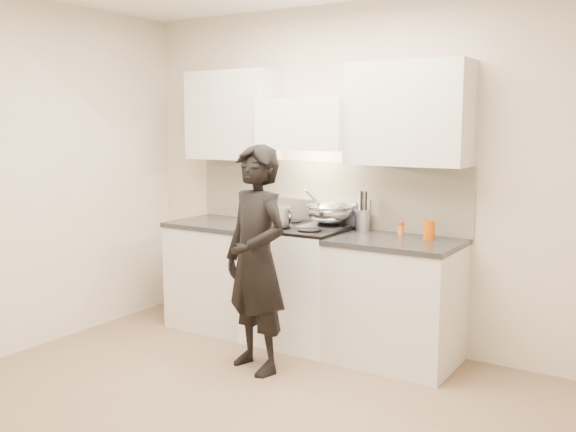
{
  "coord_description": "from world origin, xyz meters",
  "views": [
    {
      "loc": [
        2.33,
        -2.87,
        1.75
      ],
      "look_at": [
        -0.17,
        1.05,
        1.08
      ],
      "focal_mm": 40.0,
      "sensor_mm": 36.0,
      "label": 1
    }
  ],
  "objects": [
    {
      "name": "utensil_crock",
      "position": [
        0.15,
        1.64,
        1.02
      ],
      "size": [
        0.12,
        0.12,
        0.31
      ],
      "color": "#AEB0C3",
      "rests_on": "counter_right"
    },
    {
      "name": "stove",
      "position": [
        -0.3,
        1.42,
        0.47
      ],
      "size": [
        0.76,
        0.65,
        0.96
      ],
      "color": "white",
      "rests_on": "ground"
    },
    {
      "name": "ground_plane",
      "position": [
        0.0,
        0.0,
        0.0
      ],
      "size": [
        4.0,
        4.0,
        0.0
      ],
      "primitive_type": "plane",
      "color": "#7F674D"
    },
    {
      "name": "counter_right",
      "position": [
        0.53,
        1.43,
        0.46
      ],
      "size": [
        0.92,
        0.67,
        0.92
      ],
      "color": "silver",
      "rests_on": "ground"
    },
    {
      "name": "stock_pot",
      "position": [
        -0.41,
        1.28,
        1.03
      ],
      "size": [
        0.32,
        0.25,
        0.15
      ],
      "color": "#AFB0B7",
      "rests_on": "stove"
    },
    {
      "name": "counter_left",
      "position": [
        -1.08,
        1.43,
        0.46
      ],
      "size": [
        0.82,
        0.67,
        0.92
      ],
      "color": "silver",
      "rests_on": "ground"
    },
    {
      "name": "spice_jar",
      "position": [
        0.49,
        1.6,
        0.97
      ],
      "size": [
        0.05,
        0.05,
        0.1
      ],
      "color": "orange",
      "rests_on": "counter_right"
    },
    {
      "name": "room_shell",
      "position": [
        -0.06,
        0.37,
        1.6
      ],
      "size": [
        4.04,
        3.54,
        2.7
      ],
      "color": "beige",
      "rests_on": "ground"
    },
    {
      "name": "person",
      "position": [
        -0.24,
        0.74,
        0.81
      ],
      "size": [
        0.68,
        0.55,
        1.61
      ],
      "primitive_type": "imported",
      "rotation": [
        0.0,
        0.0,
        -0.31
      ],
      "color": "black",
      "rests_on": "ground"
    },
    {
      "name": "oil_glass",
      "position": [
        0.73,
        1.55,
        0.99
      ],
      "size": [
        0.08,
        0.08,
        0.15
      ],
      "color": "#BE4E02",
      "rests_on": "counter_right"
    },
    {
      "name": "wok",
      "position": [
        -0.1,
        1.56,
        1.06
      ],
      "size": [
        0.38,
        0.47,
        0.3
      ],
      "color": "#AFB0B7",
      "rests_on": "stove"
    }
  ]
}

